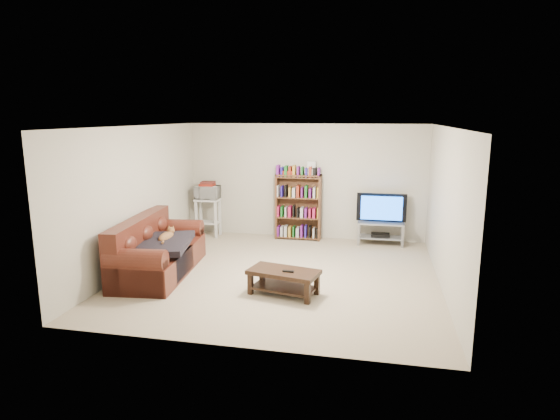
% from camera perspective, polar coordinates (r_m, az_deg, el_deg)
% --- Properties ---
extents(floor, '(5.00, 5.00, 0.00)m').
position_cam_1_polar(floor, '(7.75, 0.12, -7.87)').
color(floor, '#BBA98B').
rests_on(floor, ground).
extents(ceiling, '(5.00, 5.00, 0.00)m').
position_cam_1_polar(ceiling, '(7.32, 0.13, 10.15)').
color(ceiling, white).
rests_on(ceiling, ground).
extents(wall_back, '(5.00, 0.00, 5.00)m').
position_cam_1_polar(wall_back, '(9.87, 3.07, 3.50)').
color(wall_back, beige).
rests_on(wall_back, ground).
extents(wall_front, '(5.00, 0.00, 5.00)m').
position_cam_1_polar(wall_front, '(5.08, -5.62, -4.24)').
color(wall_front, beige).
rests_on(wall_front, ground).
extents(wall_left, '(0.00, 5.00, 5.00)m').
position_cam_1_polar(wall_left, '(8.31, -17.02, 1.49)').
color(wall_left, beige).
rests_on(wall_left, ground).
extents(wall_right, '(0.00, 5.00, 5.00)m').
position_cam_1_polar(wall_right, '(7.36, 19.54, 0.09)').
color(wall_right, beige).
rests_on(wall_right, ground).
extents(sofa, '(1.15, 2.26, 0.93)m').
position_cam_1_polar(sofa, '(8.00, -14.99, -5.20)').
color(sofa, '#4F1E14').
rests_on(sofa, floor).
extents(blanket, '(1.03, 1.23, 0.19)m').
position_cam_1_polar(blanket, '(7.75, -14.18, -4.02)').
color(blanket, black).
rests_on(blanket, sofa).
extents(cat, '(0.30, 0.62, 0.18)m').
position_cam_1_polar(cat, '(7.91, -13.71, -3.23)').
color(cat, brown).
rests_on(cat, sofa).
extents(coffee_table, '(1.09, 0.71, 0.37)m').
position_cam_1_polar(coffee_table, '(6.87, 0.45, -8.23)').
color(coffee_table, black).
rests_on(coffee_table, floor).
extents(remote, '(0.17, 0.06, 0.02)m').
position_cam_1_polar(remote, '(6.75, 1.01, -7.47)').
color(remote, black).
rests_on(remote, coffee_table).
extents(tv_stand, '(0.92, 0.42, 0.46)m').
position_cam_1_polar(tv_stand, '(9.65, 12.16, -2.30)').
color(tv_stand, '#999EA3').
rests_on(tv_stand, floor).
extents(television, '(0.99, 0.13, 0.57)m').
position_cam_1_polar(television, '(9.56, 12.26, 0.21)').
color(television, black).
rests_on(television, tv_stand).
extents(dvd_player, '(0.37, 0.26, 0.06)m').
position_cam_1_polar(dvd_player, '(9.68, 12.13, -3.01)').
color(dvd_player, black).
rests_on(dvd_player, tv_stand).
extents(bookshelf, '(0.95, 0.30, 1.37)m').
position_cam_1_polar(bookshelf, '(9.78, 2.25, 0.49)').
color(bookshelf, '#53321D').
rests_on(bookshelf, floor).
extents(shelf_clutter, '(0.70, 0.21, 0.28)m').
position_cam_1_polar(shelf_clutter, '(9.66, 2.88, 4.96)').
color(shelf_clutter, silver).
rests_on(shelf_clutter, bookshelf).
extents(microwave_stand, '(0.52, 0.39, 0.82)m').
position_cam_1_polar(microwave_stand, '(10.15, -8.76, -0.27)').
color(microwave_stand, silver).
rests_on(microwave_stand, floor).
extents(microwave, '(0.51, 0.36, 0.28)m').
position_cam_1_polar(microwave, '(10.07, -8.83, 2.15)').
color(microwave, silver).
rests_on(microwave, microwave_stand).
extents(game_boxes, '(0.31, 0.27, 0.05)m').
position_cam_1_polar(game_boxes, '(10.05, -8.86, 3.07)').
color(game_boxes, maroon).
rests_on(game_boxes, microwave).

